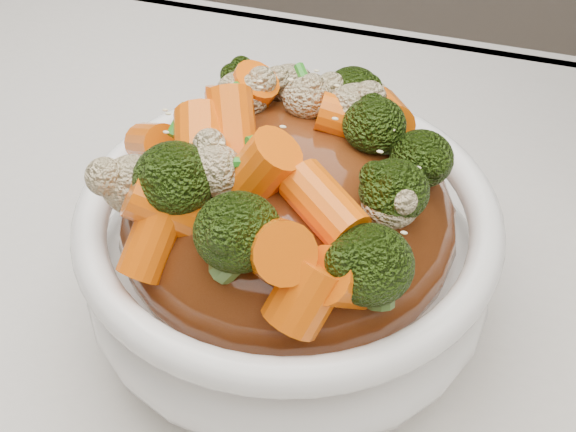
% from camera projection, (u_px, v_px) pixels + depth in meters
% --- Properties ---
extents(tablecloth, '(1.20, 0.80, 0.04)m').
position_uv_depth(tablecloth, '(264.00, 384.00, 0.50)').
color(tablecloth, silver).
rests_on(tablecloth, dining_table).
extents(bowl, '(0.28, 0.28, 0.09)m').
position_uv_depth(bowl, '(288.00, 260.00, 0.48)').
color(bowl, white).
rests_on(bowl, tablecloth).
extents(sauce_base, '(0.22, 0.22, 0.11)m').
position_uv_depth(sauce_base, '(288.00, 220.00, 0.46)').
color(sauce_base, '#55260E').
rests_on(sauce_base, bowl).
extents(carrots, '(0.22, 0.22, 0.06)m').
position_uv_depth(carrots, '(288.00, 122.00, 0.41)').
color(carrots, '#FB6508').
rests_on(carrots, sauce_base).
extents(broccoli, '(0.22, 0.22, 0.05)m').
position_uv_depth(broccoli, '(288.00, 124.00, 0.41)').
color(broccoli, black).
rests_on(broccoli, sauce_base).
extents(cauliflower, '(0.22, 0.22, 0.04)m').
position_uv_depth(cauliflower, '(288.00, 127.00, 0.41)').
color(cauliflower, beige).
rests_on(cauliflower, sauce_base).
extents(scallions, '(0.16, 0.16, 0.02)m').
position_uv_depth(scallions, '(288.00, 120.00, 0.41)').
color(scallions, '#27801D').
rests_on(scallions, sauce_base).
extents(sesame_seeds, '(0.20, 0.20, 0.01)m').
position_uv_depth(sesame_seeds, '(288.00, 120.00, 0.41)').
color(sesame_seeds, beige).
rests_on(sesame_seeds, sauce_base).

